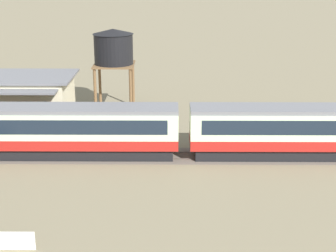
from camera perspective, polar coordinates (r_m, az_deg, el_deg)
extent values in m
cube|color=#AD1E19|center=(41.33, 16.55, -1.55)|extent=(20.17, 2.89, 0.80)
cube|color=beige|center=(40.91, 16.72, 0.28)|extent=(20.17, 2.89, 1.99)
cube|color=#192330|center=(40.88, 16.73, 0.42)|extent=(18.55, 2.93, 1.11)
cube|color=slate|center=(40.59, 16.86, 1.82)|extent=(20.17, 2.72, 0.30)
cube|color=black|center=(41.61, 16.44, -2.64)|extent=(19.36, 2.49, 0.88)
cylinder|color=black|center=(39.62, 7.42, -3.09)|extent=(0.90, 0.18, 0.90)
cylinder|color=black|center=(40.96, 7.18, -2.37)|extent=(0.90, 0.18, 0.90)
cube|color=#AD1E19|center=(40.84, -13.17, -1.51)|extent=(20.17, 2.89, 0.80)
cube|color=beige|center=(40.40, -13.31, 0.35)|extent=(20.17, 2.89, 1.99)
cube|color=#192330|center=(40.37, -13.32, 0.49)|extent=(18.55, 2.93, 1.11)
cube|color=slate|center=(40.08, -13.42, 1.91)|extent=(20.17, 2.72, 0.30)
cube|color=black|center=(41.12, -13.08, -2.61)|extent=(19.36, 2.49, 0.88)
cylinder|color=black|center=(39.43, -3.86, -3.08)|extent=(0.90, 0.18, 0.90)
cylinder|color=black|center=(40.77, -3.71, -2.35)|extent=(0.90, 0.18, 0.90)
cube|color=#665B51|center=(40.21, 3.19, -3.32)|extent=(132.91, 3.60, 0.01)
cube|color=#4C4238|center=(39.53, 3.23, -3.68)|extent=(132.91, 0.12, 0.04)
cube|color=#4C4238|center=(40.87, 3.14, -2.94)|extent=(132.91, 0.12, 0.04)
cylinder|color=brown|center=(53.11, -3.88, 4.62)|extent=(0.28, 0.28, 4.66)
cylinder|color=brown|center=(53.47, -7.55, 4.59)|extent=(0.28, 0.28, 4.66)
cylinder|color=brown|center=(49.80, -4.16, 3.70)|extent=(0.28, 0.28, 4.66)
cylinder|color=brown|center=(50.19, -8.06, 3.68)|extent=(0.28, 0.28, 4.66)
cube|color=brown|center=(51.09, -6.00, 6.79)|extent=(3.92, 3.92, 0.16)
cylinder|color=black|center=(50.81, -6.06, 8.48)|extent=(3.78, 3.78, 2.91)
cone|color=black|center=(50.56, -6.12, 10.39)|extent=(3.97, 3.97, 0.50)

